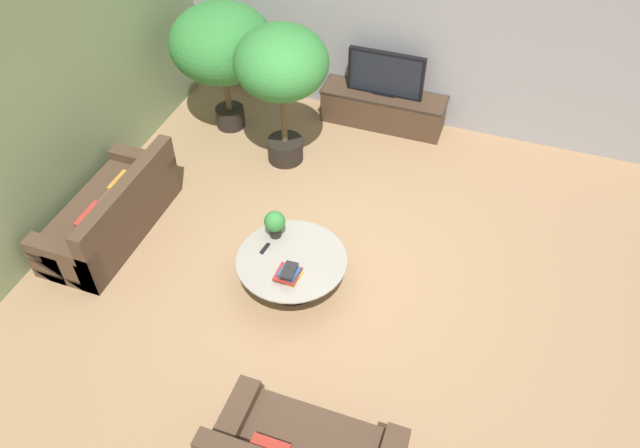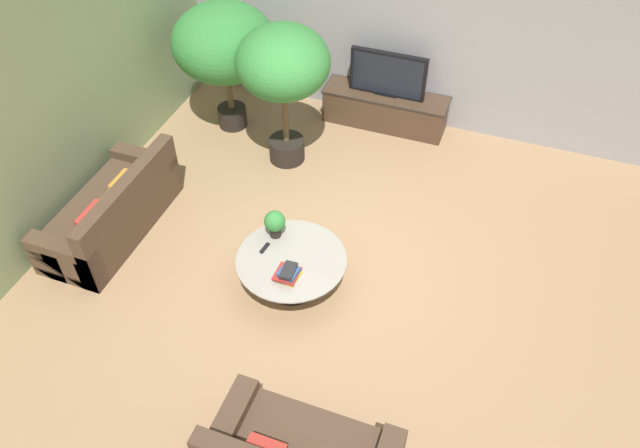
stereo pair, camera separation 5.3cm
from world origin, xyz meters
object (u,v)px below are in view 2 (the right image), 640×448
at_px(television, 388,75).
at_px(potted_plant_tabletop, 275,223).
at_px(media_console, 385,109).
at_px(potted_palm_tall, 224,44).
at_px(coffee_table, 292,266).
at_px(potted_palm_corner, 283,68).
at_px(couch_by_wall, 113,212).

distance_m(television, potted_plant_tabletop, 3.01).
xyz_separation_m(media_console, television, (0.00, -0.00, 0.56)).
distance_m(potted_palm_tall, potted_plant_tabletop, 2.82).
distance_m(media_console, potted_plant_tabletop, 3.02).
bearing_deg(potted_plant_tabletop, television, 81.94).
relative_size(television, potted_plant_tabletop, 3.20).
xyz_separation_m(television, coffee_table, (-0.12, -3.24, -0.54)).
distance_m(television, potted_palm_corner, 1.69).
height_order(television, potted_palm_tall, potted_palm_tall).
xyz_separation_m(television, couch_by_wall, (-2.41, -3.19, -0.53)).
distance_m(media_console, potted_palm_tall, 2.41).
xyz_separation_m(coffee_table, potted_palm_tall, (-1.92, 2.47, 1.00)).
distance_m(television, coffee_table, 3.29).
height_order(media_console, potted_palm_corner, potted_palm_corner).
distance_m(potted_palm_tall, potted_palm_corner, 1.13).
relative_size(potted_palm_tall, potted_plant_tabletop, 5.44).
xyz_separation_m(media_console, coffee_table, (-0.12, -3.24, 0.02)).
bearing_deg(potted_palm_corner, television, 50.17).
distance_m(coffee_table, couch_by_wall, 2.29).
bearing_deg(television, potted_plant_tabletop, -98.06).
height_order(media_console, coffee_table, media_console).
bearing_deg(media_console, coffee_table, -92.20).
distance_m(media_console, coffee_table, 3.25).
height_order(television, coffee_table, television).
height_order(media_console, couch_by_wall, couch_by_wall).
relative_size(television, coffee_table, 0.89).
height_order(couch_by_wall, potted_plant_tabletop, couch_by_wall).
bearing_deg(coffee_table, potted_palm_tall, 127.85).
bearing_deg(potted_palm_tall, television, 20.55).
xyz_separation_m(coffee_table, potted_palm_corner, (-0.89, 2.02, 1.11)).
bearing_deg(coffee_table, television, 87.80).
distance_m(couch_by_wall, potted_plant_tabletop, 2.02).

